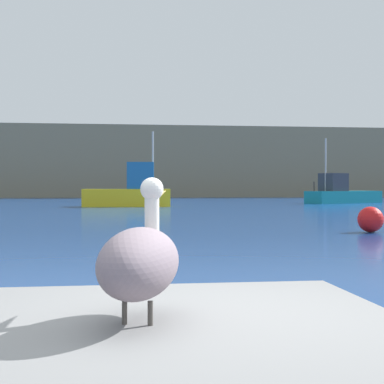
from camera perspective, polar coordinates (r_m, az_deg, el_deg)
hillside_backdrop at (r=72.40m, az=-7.17°, el=2.71°), size 140.00×11.41×7.96m
pier_dock at (r=3.60m, az=-4.92°, el=-16.44°), size 3.11×2.69×0.56m
pelican at (r=3.48m, az=-4.87°, el=-6.38°), size 0.67×1.26×0.82m
fishing_boat_teal at (r=47.41m, az=13.76°, el=-0.13°), size 6.75×4.60×4.82m
fishing_boat_yellow at (r=38.74m, az=-5.71°, el=0.08°), size 5.59×2.17×4.75m
mooring_buoy at (r=18.13m, az=16.29°, el=-2.47°), size 0.73×0.73×0.73m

